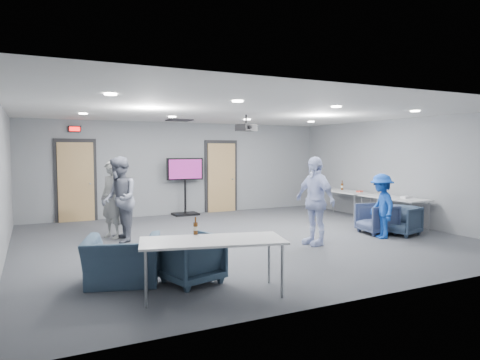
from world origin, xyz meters
name	(u,v)px	position (x,y,z in m)	size (l,w,h in m)	color
floor	(243,239)	(0.00, 0.00, 0.00)	(9.00, 9.00, 0.00)	#373A3E
ceiling	(243,112)	(0.00, 0.00, 2.70)	(9.00, 9.00, 0.00)	silver
wall_back	(183,169)	(0.00, 4.00, 1.35)	(9.00, 0.02, 2.70)	gray
wall_front	(382,193)	(0.00, -4.00, 1.35)	(9.00, 0.02, 2.70)	gray
wall_left	(1,183)	(-4.50, 0.00, 1.35)	(0.02, 8.00, 2.70)	gray
wall_right	(399,171)	(4.50, 0.00, 1.35)	(0.02, 8.00, 2.70)	gray
door_left	(76,181)	(-3.00, 3.95, 1.07)	(1.06, 0.17, 2.24)	black
door_right	(221,177)	(1.20, 3.95, 1.07)	(1.06, 0.17, 2.24)	black
exit_sign	(75,129)	(-3.00, 3.93, 2.45)	(0.32, 0.08, 0.16)	black
hvac_diffuser	(179,120)	(-0.50, 2.80, 2.69)	(0.60, 0.60, 0.03)	black
downlights	(243,113)	(0.00, 0.00, 2.68)	(6.18, 3.78, 0.02)	white
person_a	(112,200)	(-2.51, 1.30, 0.84)	(0.61, 0.40, 1.67)	#949693
person_b	(119,199)	(-2.44, 0.84, 0.89)	(0.86, 0.67, 1.77)	slate
person_c	(315,201)	(1.03, -1.13, 0.88)	(1.04, 0.43, 1.77)	#C6D3FF
person_d	(382,206)	(2.70, -1.25, 0.70)	(0.90, 0.52, 1.39)	#1946A8
chair_right_b	(377,219)	(2.98, -0.82, 0.34)	(0.73, 0.75, 0.68)	#3C4868
chair_right_c	(401,220)	(3.35, -1.18, 0.33)	(0.70, 0.72, 0.65)	#314156
chair_front_a	(191,258)	(-2.03, -2.40, 0.35)	(0.75, 0.77, 0.70)	#3A5065
chair_front_b	(123,261)	(-2.92, -2.03, 0.33)	(1.03, 0.90, 0.67)	#3D5269
table_right_a	(343,192)	(4.00, 1.58, 0.68)	(0.73, 1.75, 0.73)	#B0B3B5
table_right_b	(394,199)	(4.00, -0.32, 0.68)	(0.74, 1.78, 0.73)	#B0B3B5
table_front_left	(213,243)	(-1.94, -3.00, 0.69)	(2.00, 1.21, 0.73)	#B0B3B5
bottle_front	(196,228)	(-2.02, -2.58, 0.82)	(0.06, 0.06, 0.24)	#582F0F
bottle_right	(342,186)	(4.12, 1.80, 0.83)	(0.07, 0.07, 0.28)	#582F0F
snack_box	(360,191)	(4.14, 1.07, 0.75)	(0.18, 0.12, 0.04)	#D64A35
wrapper	(406,197)	(4.11, -0.61, 0.76)	(0.23, 0.16, 0.05)	silver
tv_stand	(185,183)	(-0.04, 3.75, 0.95)	(1.09, 0.52, 1.67)	black
projector	(246,127)	(0.31, 0.48, 2.40)	(0.47, 0.43, 0.37)	black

